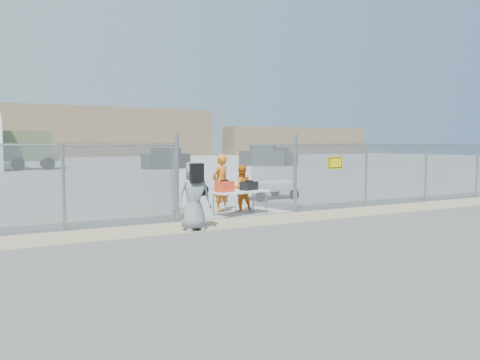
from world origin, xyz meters
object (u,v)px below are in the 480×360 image
security_worker_right (241,189)px  utility_trailer (268,190)px  security_worker_left (221,183)px  folding_table (240,203)px  visitor (194,196)px

security_worker_right → utility_trailer: (2.66, 2.69, -0.40)m
security_worker_right → security_worker_left: bearing=-12.8°
security_worker_right → folding_table: bearing=68.8°
visitor → security_worker_right: bearing=44.5°
security_worker_left → security_worker_right: (0.61, -0.23, -0.17)m
folding_table → security_worker_right: security_worker_right is taller
folding_table → security_worker_right: size_ratio=1.18×
folding_table → security_worker_left: security_worker_left is taller
security_worker_right → visitor: size_ratio=0.86×
utility_trailer → security_worker_right: bearing=-138.2°
visitor → utility_trailer: visitor is taller
utility_trailer → folding_table: bearing=-135.6°
visitor → utility_trailer: 7.23m
security_worker_left → visitor: bearing=28.9°
folding_table → security_worker_left: size_ratio=0.96×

